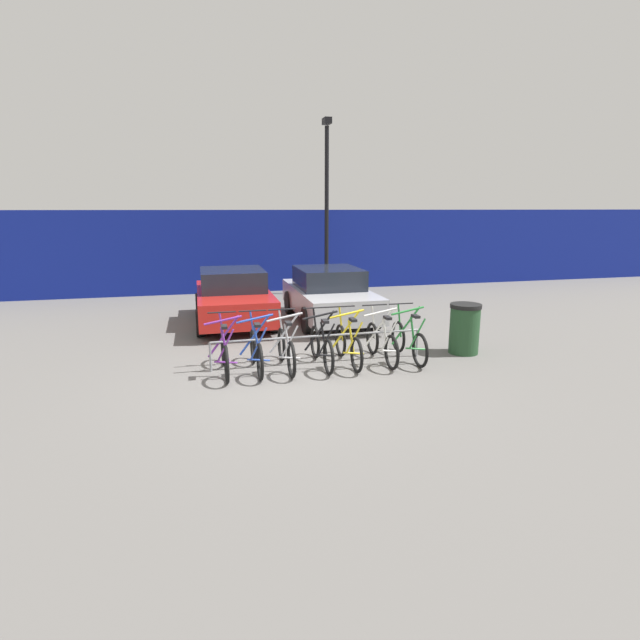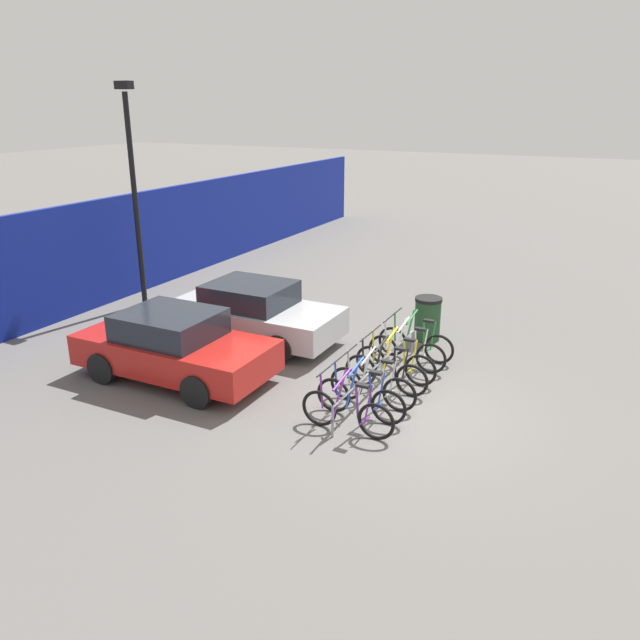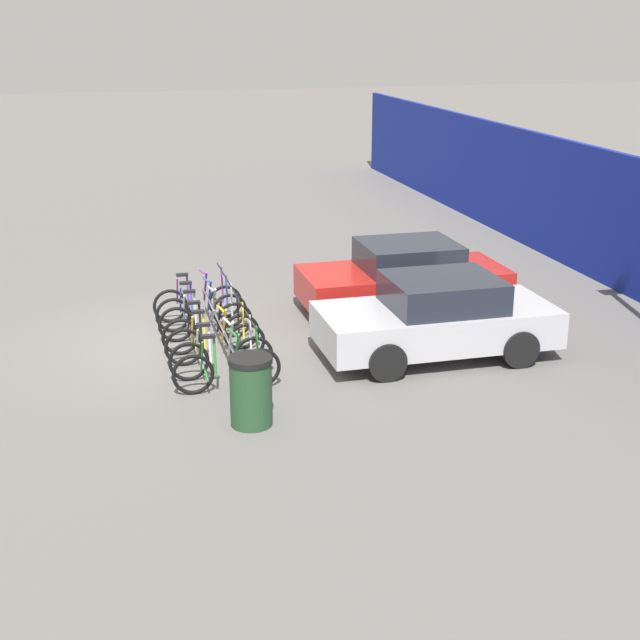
{
  "view_description": "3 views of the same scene",
  "coord_description": "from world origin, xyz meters",
  "px_view_note": "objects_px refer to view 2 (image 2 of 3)",
  "views": [
    {
      "loc": [
        -1.56,
        -8.25,
        2.93
      ],
      "look_at": [
        0.91,
        1.78,
        0.6
      ],
      "focal_mm": 28.0,
      "sensor_mm": 36.0,
      "label": 1
    },
    {
      "loc": [
        -9.73,
        -3.3,
        5.3
      ],
      "look_at": [
        1.69,
        2.48,
        0.82
      ],
      "focal_mm": 35.0,
      "sensor_mm": 36.0,
      "label": 2
    },
    {
      "loc": [
        15.17,
        -1.32,
        5.51
      ],
      "look_at": [
        1.57,
        2.23,
        0.75
      ],
      "focal_mm": 50.0,
      "sensor_mm": 36.0,
      "label": 3
    }
  ],
  "objects_px": {
    "bike_rack": "(378,366)",
    "bicycle_white": "(407,352)",
    "bicycle_black": "(386,373)",
    "car_red": "(174,346)",
    "bicycle_green": "(415,343)",
    "car_silver": "(253,313)",
    "bicycle_silver": "(372,387)",
    "trash_bin": "(428,319)",
    "bicycle_blue": "(360,399)",
    "bicycle_yellow": "(395,363)",
    "bicycle_purple": "(347,412)",
    "lamp_post": "(134,185)"
  },
  "relations": [
    {
      "from": "bike_rack",
      "to": "bicycle_blue",
      "type": "height_order",
      "value": "bicycle_blue"
    },
    {
      "from": "bike_rack",
      "to": "bicycle_white",
      "type": "distance_m",
      "value": 1.23
    },
    {
      "from": "bicycle_blue",
      "to": "bicycle_yellow",
      "type": "xyz_separation_m",
      "value": [
        1.75,
        0.0,
        0.0
      ]
    },
    {
      "from": "bicycle_white",
      "to": "bicycle_silver",
      "type": "bearing_deg",
      "value": 176.2
    },
    {
      "from": "bicycle_yellow",
      "to": "bicycle_silver",
      "type": "bearing_deg",
      "value": -179.22
    },
    {
      "from": "bicycle_blue",
      "to": "trash_bin",
      "type": "distance_m",
      "value": 4.29
    },
    {
      "from": "bicycle_white",
      "to": "bicycle_yellow",
      "type": "bearing_deg",
      "value": 176.2
    },
    {
      "from": "bicycle_green",
      "to": "bicycle_blue",
      "type": "bearing_deg",
      "value": -178.16
    },
    {
      "from": "bicycle_yellow",
      "to": "car_silver",
      "type": "bearing_deg",
      "value": 81.46
    },
    {
      "from": "bicycle_silver",
      "to": "trash_bin",
      "type": "relative_size",
      "value": 1.66
    },
    {
      "from": "bike_rack",
      "to": "car_silver",
      "type": "distance_m",
      "value": 3.76
    },
    {
      "from": "bicycle_white",
      "to": "lamp_post",
      "type": "relative_size",
      "value": 0.29
    },
    {
      "from": "bicycle_silver",
      "to": "car_red",
      "type": "relative_size",
      "value": 0.43
    },
    {
      "from": "bicycle_purple",
      "to": "bicycle_green",
      "type": "height_order",
      "value": "same"
    },
    {
      "from": "bicycle_purple",
      "to": "bicycle_black",
      "type": "height_order",
      "value": "same"
    },
    {
      "from": "bicycle_black",
      "to": "car_red",
      "type": "bearing_deg",
      "value": 107.86
    },
    {
      "from": "bike_rack",
      "to": "car_silver",
      "type": "height_order",
      "value": "car_silver"
    },
    {
      "from": "bicycle_purple",
      "to": "car_red",
      "type": "height_order",
      "value": "car_red"
    },
    {
      "from": "bicycle_white",
      "to": "trash_bin",
      "type": "xyz_separation_m",
      "value": [
        1.85,
        0.14,
        0.14
      ]
    },
    {
      "from": "bicycle_green",
      "to": "car_red",
      "type": "height_order",
      "value": "car_red"
    },
    {
      "from": "bicycle_silver",
      "to": "car_red",
      "type": "xyz_separation_m",
      "value": [
        -0.66,
        4.01,
        0.31
      ]
    },
    {
      "from": "trash_bin",
      "to": "lamp_post",
      "type": "bearing_deg",
      "value": 96.47
    },
    {
      "from": "car_red",
      "to": "lamp_post",
      "type": "xyz_separation_m",
      "value": [
        3.51,
        3.96,
        2.56
      ]
    },
    {
      "from": "bicycle_green",
      "to": "car_silver",
      "type": "bearing_deg",
      "value": 101.48
    },
    {
      "from": "bicycle_white",
      "to": "lamp_post",
      "type": "bearing_deg",
      "value": 79.29
    },
    {
      "from": "bicycle_purple",
      "to": "bicycle_white",
      "type": "bearing_deg",
      "value": 3.72
    },
    {
      "from": "bicycle_purple",
      "to": "bicycle_yellow",
      "type": "distance_m",
      "value": 2.32
    },
    {
      "from": "trash_bin",
      "to": "bicycle_purple",
      "type": "bearing_deg",
      "value": -178.32
    },
    {
      "from": "car_silver",
      "to": "trash_bin",
      "type": "distance_m",
      "value": 4.07
    },
    {
      "from": "bicycle_blue",
      "to": "trash_bin",
      "type": "xyz_separation_m",
      "value": [
        4.29,
        0.14,
        0.14
      ]
    },
    {
      "from": "bicycle_purple",
      "to": "bicycle_green",
      "type": "relative_size",
      "value": 1.0
    },
    {
      "from": "bike_rack",
      "to": "bicycle_silver",
      "type": "height_order",
      "value": "bicycle_silver"
    },
    {
      "from": "bicycle_purple",
      "to": "trash_bin",
      "type": "relative_size",
      "value": 1.66
    },
    {
      "from": "bicycle_blue",
      "to": "car_red",
      "type": "bearing_deg",
      "value": 92.82
    },
    {
      "from": "bicycle_black",
      "to": "bicycle_yellow",
      "type": "relative_size",
      "value": 1.0
    },
    {
      "from": "bicycle_yellow",
      "to": "lamp_post",
      "type": "relative_size",
      "value": 0.29
    },
    {
      "from": "bicycle_yellow",
      "to": "bicycle_blue",
      "type": "bearing_deg",
      "value": -179.22
    },
    {
      "from": "lamp_post",
      "to": "bicycle_blue",
      "type": "bearing_deg",
      "value": -113.08
    },
    {
      "from": "bike_rack",
      "to": "bicycle_purple",
      "type": "relative_size",
      "value": 2.4
    },
    {
      "from": "bicycle_green",
      "to": "car_silver",
      "type": "height_order",
      "value": "car_silver"
    },
    {
      "from": "bicycle_yellow",
      "to": "car_red",
      "type": "relative_size",
      "value": 0.43
    },
    {
      "from": "bicycle_black",
      "to": "car_red",
      "type": "distance_m",
      "value": 4.24
    },
    {
      "from": "bicycle_yellow",
      "to": "bicycle_white",
      "type": "height_order",
      "value": "same"
    },
    {
      "from": "bike_rack",
      "to": "bicycle_white",
      "type": "height_order",
      "value": "bicycle_white"
    },
    {
      "from": "bicycle_yellow",
      "to": "lamp_post",
      "type": "height_order",
      "value": "lamp_post"
    },
    {
      "from": "bicycle_silver",
      "to": "bicycle_green",
      "type": "distance_m",
      "value": 2.44
    },
    {
      "from": "bicycle_white",
      "to": "car_silver",
      "type": "height_order",
      "value": "car_silver"
    },
    {
      "from": "bicycle_purple",
      "to": "bicycle_blue",
      "type": "xyz_separation_m",
      "value": [
        0.57,
        0.0,
        0.0
      ]
    },
    {
      "from": "car_silver",
      "to": "car_red",
      "type": "bearing_deg",
      "value": 173.31
    },
    {
      "from": "bicycle_blue",
      "to": "bicycle_silver",
      "type": "height_order",
      "value": "same"
    }
  ]
}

